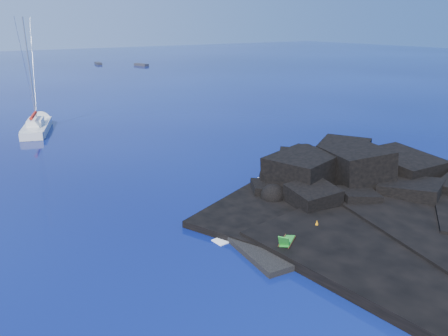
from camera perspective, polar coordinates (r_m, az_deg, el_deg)
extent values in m
plane|color=#030532|center=(24.66, 2.92, -12.14)|extent=(400.00, 400.00, 0.00)
cube|color=black|center=(27.59, 9.88, -8.86)|extent=(9.08, 6.86, 0.70)
cube|color=silver|center=(28.99, 9.92, -6.62)|extent=(2.24, 1.16, 0.06)
cone|color=orange|center=(27.88, 12.02, -7.24)|extent=(0.45, 0.45, 0.58)
cube|color=#26262B|center=(142.18, -16.09, 12.88)|extent=(2.05, 4.84, 0.62)
cube|color=#2B2A2F|center=(134.52, -10.74, 12.98)|extent=(2.85, 5.32, 0.68)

